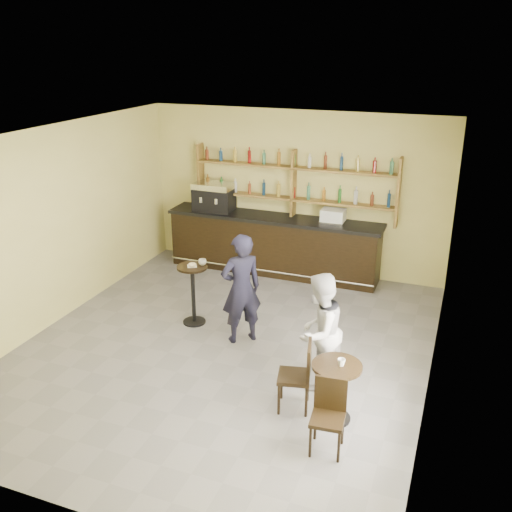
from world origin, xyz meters
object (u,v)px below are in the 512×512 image
(chair_south, at_px, (328,419))
(chair_west, at_px, (294,376))
(espresso_machine, at_px, (214,197))
(man_main, at_px, (241,289))
(cafe_table, at_px, (335,392))
(patron_second, at_px, (319,332))
(pastry_case, at_px, (333,216))
(pedestal_table, at_px, (193,295))
(bar_counter, at_px, (273,244))

(chair_south, bearing_deg, chair_west, 127.45)
(espresso_machine, distance_m, man_main, 3.37)
(cafe_table, distance_m, patron_second, 0.88)
(cafe_table, xyz_separation_m, chair_west, (-0.55, 0.05, 0.08))
(pastry_case, distance_m, pedestal_table, 3.17)
(pedestal_table, bearing_deg, chair_west, -36.23)
(bar_counter, distance_m, chair_west, 4.57)
(pedestal_table, bearing_deg, bar_counter, 79.09)
(bar_counter, xyz_separation_m, chair_west, (1.75, -4.22, -0.12))
(bar_counter, bearing_deg, chair_south, -64.24)
(bar_counter, relative_size, pastry_case, 9.56)
(patron_second, bearing_deg, chair_south, 36.86)
(bar_counter, bearing_deg, chair_west, -67.48)
(pedestal_table, xyz_separation_m, patron_second, (2.39, -1.03, 0.31))
(man_main, xyz_separation_m, patron_second, (1.43, -0.78, -0.06))
(chair_west, bearing_deg, espresso_machine, -157.11)
(bar_counter, relative_size, cafe_table, 5.53)
(espresso_machine, relative_size, pedestal_table, 0.77)
(pedestal_table, distance_m, chair_west, 2.78)
(espresso_machine, bearing_deg, bar_counter, -2.65)
(bar_counter, xyz_separation_m, cafe_table, (2.30, -4.27, -0.19))
(espresso_machine, height_order, pedestal_table, espresso_machine)
(cafe_table, distance_m, chair_west, 0.56)
(bar_counter, xyz_separation_m, pastry_case, (1.19, 0.00, 0.72))
(pedestal_table, relative_size, chair_south, 1.16)
(pedestal_table, height_order, chair_west, pedestal_table)
(pastry_case, bearing_deg, bar_counter, 179.36)
(espresso_machine, height_order, pastry_case, espresso_machine)
(pedestal_table, distance_m, chair_south, 3.66)
(bar_counter, height_order, pastry_case, pastry_case)
(cafe_table, bearing_deg, pedestal_table, 148.77)
(pedestal_table, xyz_separation_m, chair_south, (2.84, -2.29, -0.07))
(espresso_machine, height_order, man_main, man_main)
(pastry_case, bearing_deg, chair_west, -83.06)
(cafe_table, bearing_deg, man_main, 141.89)
(pastry_case, relative_size, chair_west, 0.48)
(cafe_table, height_order, chair_south, chair_south)
(pedestal_table, distance_m, man_main, 1.06)
(man_main, relative_size, cafe_table, 2.25)
(chair_west, bearing_deg, pedestal_table, -139.07)
(espresso_machine, bearing_deg, pedestal_table, -75.60)
(pastry_case, xyz_separation_m, patron_second, (0.71, -3.61, -0.49))
(chair_south, height_order, patron_second, patron_second)
(bar_counter, xyz_separation_m, man_main, (0.46, -2.83, 0.29))
(espresso_machine, height_order, patron_second, espresso_machine)
(espresso_machine, relative_size, man_main, 0.45)
(man_main, relative_size, chair_west, 1.88)
(chair_west, bearing_deg, patron_second, 153.73)
(cafe_table, relative_size, chair_west, 0.83)
(patron_second, bearing_deg, cafe_table, 48.54)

